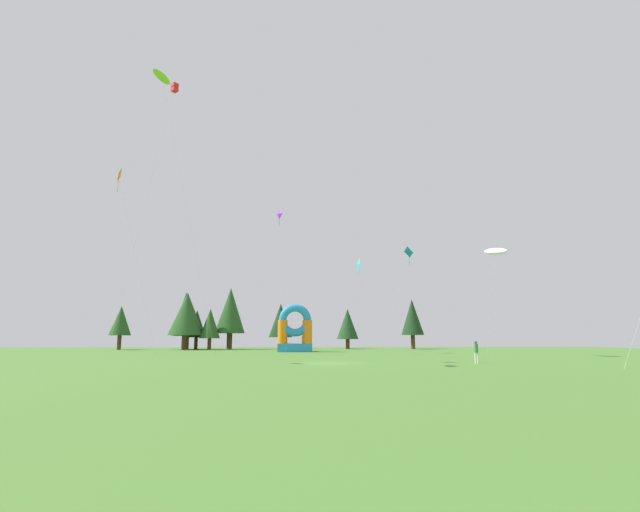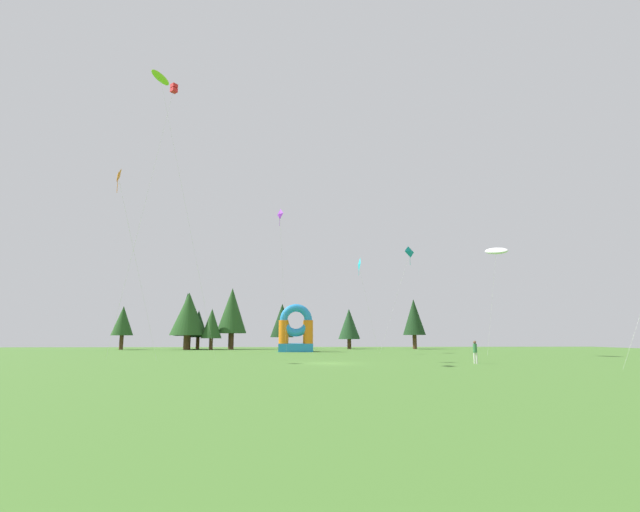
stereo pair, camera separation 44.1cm
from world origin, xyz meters
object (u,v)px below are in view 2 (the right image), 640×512
kite_cyan_diamond (358,265)px  inflatable_yellow_castle (296,334)px  person_midfield (475,350)px  kite_red_box (173,91)px  kite_purple_diamond (279,216)px  kite_orange_diamond (118,178)px  kite_lime_parafoil (161,79)px  kite_white_parafoil (496,251)px  kite_teal_diamond (410,252)px

kite_cyan_diamond → inflatable_yellow_castle: size_ratio=1.83×
kite_cyan_diamond → person_midfield: size_ratio=6.85×
kite_red_box → kite_purple_diamond: kite_red_box is taller
kite_red_box → kite_orange_diamond: 10.02m
kite_cyan_diamond → kite_orange_diamond: (-23.48, -21.74, 4.09)m
kite_lime_parafoil → kite_white_parafoil: bearing=23.6°
kite_cyan_diamond → kite_red_box: size_ratio=0.48×
kite_cyan_diamond → kite_lime_parafoil: (-19.46, -24.83, 11.56)m
kite_red_box → kite_teal_diamond: bearing=34.6°
kite_teal_diamond → kite_red_box: bearing=-145.4°
kite_lime_parafoil → kite_teal_diamond: (26.05, 23.13, -10.07)m
kite_cyan_diamond → kite_teal_diamond: size_ratio=0.90×
kite_cyan_diamond → kite_orange_diamond: bearing=-137.2°
kite_orange_diamond → kite_purple_diamond: bearing=55.3°
kite_purple_diamond → person_midfield: 31.32m
kite_cyan_diamond → kite_red_box: (-19.76, -19.89, 13.20)m
kite_cyan_diamond → kite_purple_diamond: size_ratio=0.68×
inflatable_yellow_castle → kite_red_box: bearing=-113.9°
kite_cyan_diamond → kite_teal_diamond: 6.97m
kite_lime_parafoil → kite_red_box: (-0.29, 4.94, 1.64)m
kite_purple_diamond → inflatable_yellow_castle: (2.25, 9.19, -14.81)m
kite_lime_parafoil → kite_cyan_diamond: bearing=51.9°
kite_red_box → person_midfield: (25.57, -4.29, -23.52)m
kite_red_box → person_midfield: bearing=-9.5°
kite_cyan_diamond → kite_white_parafoil: bearing=-35.0°
kite_teal_diamond → inflatable_yellow_castle: bearing=151.1°
kite_cyan_diamond → person_midfield: (5.82, -24.17, -10.32)m
kite_cyan_diamond → kite_white_parafoil: size_ratio=0.97×
person_midfield → inflatable_yellow_castle: 33.64m
kite_teal_diamond → kite_white_parafoil: kite_teal_diamond is taller
kite_white_parafoil → kite_red_box: bearing=-163.9°
kite_lime_parafoil → kite_teal_diamond: size_ratio=1.73×
kite_orange_diamond → kite_purple_diamond: kite_purple_diamond is taller
kite_orange_diamond → kite_purple_diamond: (13.13, 18.96, 1.77)m
kite_lime_parafoil → kite_purple_diamond: bearing=67.6°
kite_cyan_diamond → inflatable_yellow_castle: (-8.11, 6.42, -8.96)m
kite_white_parafoil → person_midfield: 19.59m
kite_orange_diamond → kite_teal_diamond: size_ratio=1.19×
kite_cyan_diamond → kite_orange_diamond: kite_orange_diamond is taller
kite_white_parafoil → person_midfield: bearing=-121.1°
kite_teal_diamond → person_midfield: (-0.77, -22.48, -11.81)m
kite_purple_diamond → person_midfield: bearing=-52.9°
kite_white_parafoil → inflatable_yellow_castle: 29.31m
kite_cyan_diamond → kite_teal_diamond: kite_teal_diamond is taller
kite_cyan_diamond → inflatable_yellow_castle: bearing=141.6°
kite_cyan_diamond → inflatable_yellow_castle: kite_cyan_diamond is taller
kite_red_box → person_midfield: kite_red_box is taller
kite_red_box → kite_orange_diamond: (-3.73, -1.85, -9.12)m
person_midfield → inflatable_yellow_castle: size_ratio=0.27×
kite_red_box → kite_white_parafoil: 37.77m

